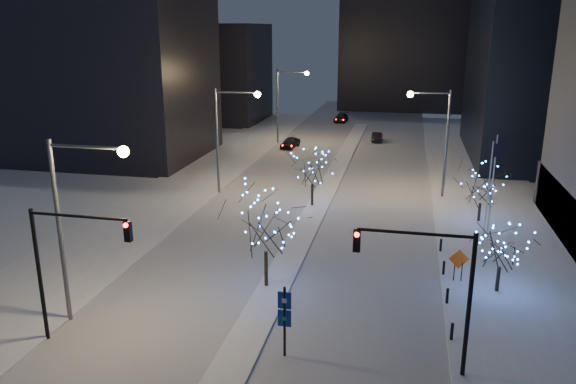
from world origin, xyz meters
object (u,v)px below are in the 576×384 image
(street_lamp_w_far, at_px, (285,96))
(traffic_signal_east, at_px, (434,279))
(wayfinding_sign, at_px, (285,314))
(holiday_tree_plaza_near, at_px, (502,246))
(street_lamp_east, at_px, (437,129))
(car_far, at_px, (341,118))
(holiday_tree_plaza_far, at_px, (482,184))
(street_lamp_w_near, at_px, (75,208))
(car_mid, at_px, (377,137))
(traffic_signal_west, at_px, (65,255))
(holiday_tree_median_far, at_px, (313,168))
(street_lamp_w_mid, at_px, (228,127))
(car_near, at_px, (290,143))
(holiday_tree_median_near, at_px, (266,223))
(construction_sign, at_px, (459,262))

(street_lamp_w_far, relative_size, traffic_signal_east, 1.43)
(wayfinding_sign, bearing_deg, holiday_tree_plaza_near, 41.64)
(traffic_signal_east, bearing_deg, street_lamp_east, 87.74)
(car_far, relative_size, holiday_tree_plaza_far, 0.88)
(street_lamp_w_near, xyz_separation_m, car_mid, (12.30, 54.38, -5.85))
(street_lamp_east, xyz_separation_m, traffic_signal_west, (-18.52, -30.00, -1.69))
(holiday_tree_median_far, relative_size, wayfinding_sign, 1.43)
(traffic_signal_west, relative_size, holiday_tree_plaza_far, 1.29)
(street_lamp_w_mid, height_order, car_near, street_lamp_w_mid)
(street_lamp_w_far, xyz_separation_m, car_near, (1.27, -2.64, -5.79))
(street_lamp_w_mid, distance_m, traffic_signal_west, 27.06)
(holiday_tree_median_near, xyz_separation_m, construction_sign, (11.50, 3.12, -2.80))
(street_lamp_w_near, height_order, car_mid, street_lamp_w_near)
(street_lamp_w_far, relative_size, holiday_tree_median_far, 1.91)
(holiday_tree_median_far, height_order, holiday_tree_plaza_far, holiday_tree_median_far)
(street_lamp_east, relative_size, holiday_tree_median_far, 1.91)
(holiday_tree_median_far, height_order, construction_sign, holiday_tree_median_far)
(wayfinding_sign, bearing_deg, car_far, 96.28)
(car_mid, bearing_deg, street_lamp_w_far, 19.96)
(traffic_signal_east, height_order, wayfinding_sign, traffic_signal_east)
(car_mid, bearing_deg, holiday_tree_median_near, 85.78)
(holiday_tree_median_near, relative_size, holiday_tree_median_far, 1.19)
(car_near, bearing_deg, holiday_tree_plaza_far, -41.24)
(street_lamp_w_far, relative_size, holiday_tree_plaza_far, 1.85)
(traffic_signal_east, distance_m, car_near, 51.29)
(traffic_signal_west, xyz_separation_m, holiday_tree_median_near, (7.94, 8.08, -0.55))
(street_lamp_w_far, height_order, holiday_tree_plaza_near, street_lamp_w_far)
(holiday_tree_plaza_near, bearing_deg, traffic_signal_west, -154.65)
(street_lamp_w_far, bearing_deg, car_far, 75.19)
(holiday_tree_plaza_near, bearing_deg, car_mid, 102.06)
(car_mid, bearing_deg, street_lamp_w_near, 77.60)
(holiday_tree_median_near, xyz_separation_m, wayfinding_sign, (2.71, -7.08, -1.96))
(car_near, bearing_deg, street_lamp_w_far, 125.17)
(holiday_tree_plaza_far, bearing_deg, traffic_signal_west, -133.25)
(traffic_signal_west, xyz_separation_m, car_mid, (11.80, 56.39, -4.11))
(street_lamp_w_near, xyz_separation_m, holiday_tree_median_far, (8.44, 22.69, -2.94))
(traffic_signal_east, distance_m, holiday_tree_median_far, 25.53)
(car_mid, relative_size, construction_sign, 1.88)
(street_lamp_w_near, relative_size, street_lamp_w_far, 1.00)
(street_lamp_w_mid, relative_size, traffic_signal_east, 1.43)
(holiday_tree_plaza_far, bearing_deg, street_lamp_east, 117.61)
(traffic_signal_west, height_order, construction_sign, traffic_signal_west)
(traffic_signal_west, bearing_deg, wayfinding_sign, 5.38)
(car_near, distance_m, car_mid, 13.08)
(street_lamp_w_near, xyz_separation_m, holiday_tree_plaza_near, (22.15, 8.25, -3.50))
(traffic_signal_west, relative_size, construction_sign, 3.34)
(street_lamp_east, distance_m, holiday_tree_median_far, 12.19)
(traffic_signal_east, xyz_separation_m, holiday_tree_plaza_far, (4.61, 22.38, -1.52))
(wayfinding_sign, bearing_deg, street_lamp_w_far, 103.91)
(car_near, height_order, holiday_tree_plaza_far, holiday_tree_plaza_far)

